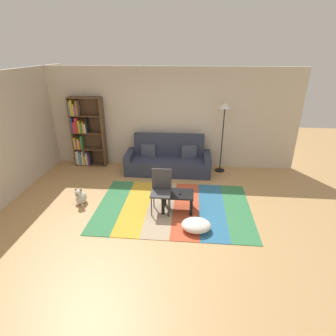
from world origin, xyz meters
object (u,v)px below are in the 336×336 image
at_px(dog, 81,197).
at_px(tv_remote, 180,192).
at_px(coffee_table, 178,197).
at_px(folding_chair, 161,187).
at_px(couch, 168,160).
at_px(bookshelf, 84,134).
at_px(pouf, 196,225).
at_px(standing_lamp, 224,115).

xyz_separation_m(dog, tv_remote, (2.15, -0.06, 0.25)).
relative_size(coffee_table, folding_chair, 0.72).
bearing_deg(couch, coffee_table, -79.23).
relative_size(bookshelf, dog, 4.87).
bearing_deg(pouf, folding_chair, 138.06).
distance_m(couch, coffee_table, 1.95).
distance_m(pouf, standing_lamp, 3.19).
height_order(pouf, dog, dog).
height_order(pouf, tv_remote, tv_remote).
height_order(bookshelf, standing_lamp, bookshelf).
height_order(couch, bookshelf, bookshelf).
relative_size(couch, bookshelf, 1.17).
xyz_separation_m(bookshelf, coffee_table, (2.74, -2.20, -0.59)).
distance_m(tv_remote, folding_chair, 0.40).
bearing_deg(bookshelf, couch, -6.77).
bearing_deg(coffee_table, dog, 178.19).
distance_m(coffee_table, folding_chair, 0.40).
height_order(standing_lamp, folding_chair, standing_lamp).
distance_m(dog, folding_chair, 1.81).
height_order(tv_remote, folding_chair, folding_chair).
height_order(coffee_table, tv_remote, tv_remote).
distance_m(bookshelf, pouf, 4.32).
distance_m(pouf, tv_remote, 0.81).
bearing_deg(pouf, coffee_table, 120.04).
distance_m(dog, tv_remote, 2.17).
bearing_deg(tv_remote, folding_chair, -176.58).
distance_m(pouf, dog, 2.59).
relative_size(bookshelf, pouf, 3.52).
xyz_separation_m(bookshelf, folding_chair, (2.41, -2.22, -0.38)).
bearing_deg(bookshelf, tv_remote, -38.13).
xyz_separation_m(coffee_table, folding_chair, (-0.34, -0.02, 0.21)).
distance_m(coffee_table, tv_remote, 0.11).
bearing_deg(coffee_table, pouf, -59.96).
relative_size(couch, pouf, 4.11).
bearing_deg(dog, bookshelf, 106.68).
bearing_deg(tv_remote, couch, 101.39).
relative_size(dog, tv_remote, 2.65).
distance_m(standing_lamp, tv_remote, 2.58).
distance_m(couch, tv_remote, 1.95).
distance_m(coffee_table, standing_lamp, 2.65).
bearing_deg(pouf, dog, 163.66).
bearing_deg(coffee_table, tv_remote, 13.47).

